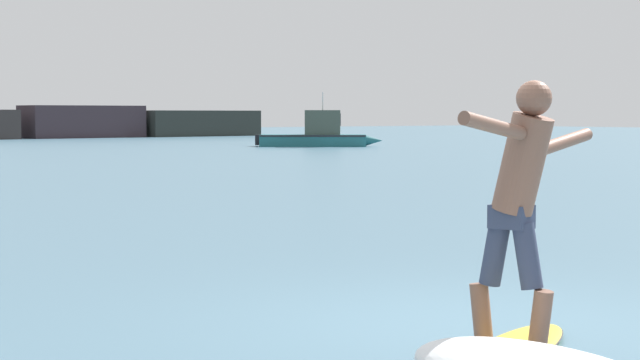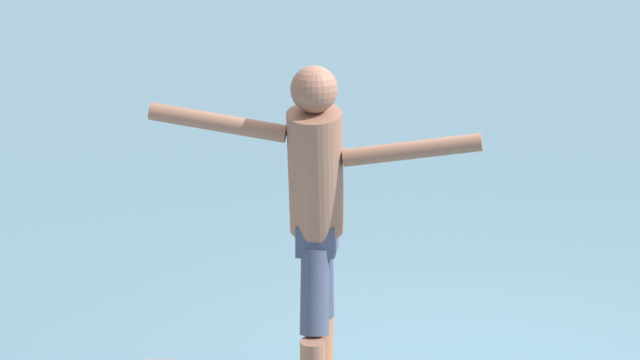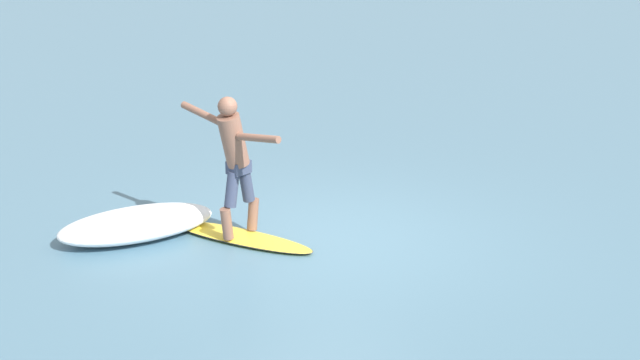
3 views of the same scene
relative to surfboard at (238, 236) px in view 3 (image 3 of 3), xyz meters
name	(u,v)px [view 3 (image 3 of 3)]	position (x,y,z in m)	size (l,w,h in m)	color
ground_plane	(330,239)	(0.65, 0.96, -0.04)	(200.00, 200.00, 0.00)	slate
surfboard	(238,236)	(0.00, 0.00, 0.00)	(2.20, 1.36, 0.21)	yellow
surfer	(234,154)	(0.05, -0.05, 1.10)	(1.65, 0.69, 1.81)	brown
wave_foam_at_tail	(136,224)	(-0.80, -1.01, 0.13)	(1.15, 2.11, 0.33)	white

